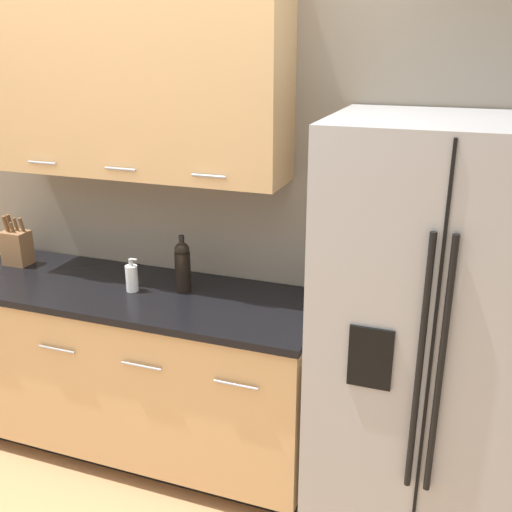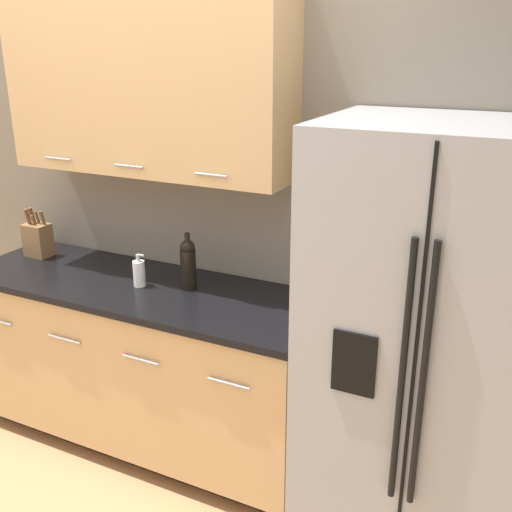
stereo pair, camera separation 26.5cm
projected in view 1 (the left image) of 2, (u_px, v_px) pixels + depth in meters
The scene contains 6 objects.
wall_back at pixel (154, 170), 3.03m from camera, with size 10.00×0.39×2.60m.
counter_unit at pixel (138, 369), 3.11m from camera, with size 1.91×0.64×0.93m.
refrigerator at pixel (435, 344), 2.45m from camera, with size 0.93×0.75×1.82m.
knife_block at pixel (17, 247), 3.24m from camera, with size 0.14×0.11×0.28m.
wine_bottle at pixel (183, 265), 2.88m from camera, with size 0.08×0.08×0.28m.
soap_dispenser at pixel (132, 278), 2.90m from camera, with size 0.07×0.06×0.17m.
Camera 1 is at (1.51, -1.36, 2.08)m, focal length 42.00 mm.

